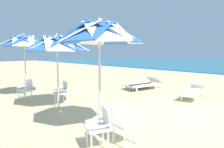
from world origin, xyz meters
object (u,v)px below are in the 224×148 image
at_px(plastic_chair_3, 26,88).
at_px(sun_lounger_3, 141,83).
at_px(beach_umbrella_0, 99,34).
at_px(plastic_chair_1, 123,121).
at_px(beach_umbrella_1, 57,45).
at_px(plastic_chair_2, 62,91).
at_px(plastic_chair_0, 100,125).
at_px(sun_lounger_1, 193,91).
at_px(beach_umbrella_2, 24,42).
at_px(sun_lounger_2, 146,84).

xyz_separation_m(plastic_chair_3, sun_lounger_3, (1.61, 5.56, -0.22)).
bearing_deg(beach_umbrella_0, plastic_chair_1, -1.77).
relative_size(beach_umbrella_1, plastic_chair_2, 3.02).
bearing_deg(beach_umbrella_1, plastic_chair_2, 136.86).
relative_size(plastic_chair_3, sun_lounger_3, 0.39).
bearing_deg(plastic_chair_0, beach_umbrella_1, 165.25).
height_order(sun_lounger_1, sun_lounger_3, same).
distance_m(plastic_chair_1, beach_umbrella_1, 3.84).
distance_m(beach_umbrella_0, sun_lounger_1, 5.74).
relative_size(plastic_chair_0, beach_umbrella_2, 0.31).
distance_m(plastic_chair_1, sun_lounger_1, 5.42).
relative_size(plastic_chair_1, sun_lounger_2, 0.39).
xyz_separation_m(sun_lounger_2, sun_lounger_3, (-0.41, 0.13, 0.00)).
bearing_deg(plastic_chair_3, plastic_chair_1, 0.18).
height_order(plastic_chair_1, beach_umbrella_1, beach_umbrella_1).
bearing_deg(beach_umbrella_0, plastic_chair_0, -39.97).
xyz_separation_m(plastic_chair_1, sun_lounger_2, (-3.36, 5.41, -0.22)).
bearing_deg(sun_lounger_2, beach_umbrella_0, -64.54).
distance_m(plastic_chair_0, plastic_chair_2, 3.88).
distance_m(beach_umbrella_1, plastic_chair_2, 1.83).
bearing_deg(beach_umbrella_2, beach_umbrella_0, -2.94).
height_order(plastic_chair_1, sun_lounger_1, plastic_chair_1).
distance_m(beach_umbrella_0, plastic_chair_2, 3.66).
relative_size(beach_umbrella_1, plastic_chair_3, 3.02).
distance_m(beach_umbrella_0, plastic_chair_3, 4.97).
relative_size(plastic_chair_1, plastic_chair_2, 1.00).
xyz_separation_m(plastic_chair_2, beach_umbrella_2, (-2.38, -0.44, 1.93)).
height_order(plastic_chair_0, plastic_chair_1, same).
height_order(beach_umbrella_1, plastic_chair_3, beach_umbrella_1).
distance_m(beach_umbrella_2, sun_lounger_2, 6.23).
bearing_deg(beach_umbrella_2, plastic_chair_1, -2.79).
xyz_separation_m(plastic_chair_0, beach_umbrella_2, (-6.05, 0.81, 1.93)).
relative_size(plastic_chair_1, beach_umbrella_1, 0.33).
height_order(beach_umbrella_2, sun_lounger_1, beach_umbrella_2).
relative_size(plastic_chair_0, plastic_chair_1, 1.00).
relative_size(plastic_chair_0, sun_lounger_3, 0.39).
distance_m(beach_umbrella_1, sun_lounger_2, 5.43).
distance_m(plastic_chair_3, sun_lounger_1, 7.06).
bearing_deg(plastic_chair_2, sun_lounger_1, 56.76).
bearing_deg(sun_lounger_3, plastic_chair_2, -90.70).
relative_size(plastic_chair_1, sun_lounger_3, 0.39).
height_order(plastic_chair_2, sun_lounger_3, plastic_chair_2).
relative_size(plastic_chair_2, sun_lounger_1, 0.39).
height_order(plastic_chair_0, plastic_chair_2, same).
relative_size(beach_umbrella_1, sun_lounger_3, 1.18).
height_order(plastic_chair_1, plastic_chair_3, same).
bearing_deg(plastic_chair_2, beach_umbrella_2, -169.51).
height_order(plastic_chair_0, sun_lounger_2, plastic_chair_0).
xyz_separation_m(plastic_chair_2, plastic_chair_3, (-1.55, -0.76, 0.00)).
xyz_separation_m(beach_umbrella_0, sun_lounger_1, (-0.01, 5.33, -2.13)).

